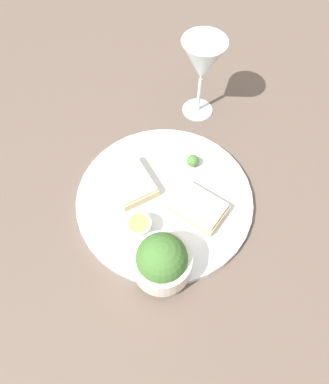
# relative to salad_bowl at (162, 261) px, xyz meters

# --- Properties ---
(ground_plane) EXTENTS (4.00, 4.00, 0.00)m
(ground_plane) POSITION_rel_salad_bowl_xyz_m (-0.11, 0.09, -0.05)
(ground_plane) COLOR brown
(dinner_plate) EXTENTS (0.34, 0.34, 0.01)m
(dinner_plate) POSITION_rel_salad_bowl_xyz_m (-0.11, 0.09, -0.04)
(dinner_plate) COLOR silver
(dinner_plate) RESTS_ON ground_plane
(salad_bowl) EXTENTS (0.10, 0.10, 0.09)m
(salad_bowl) POSITION_rel_salad_bowl_xyz_m (0.00, 0.00, 0.00)
(salad_bowl) COLOR silver
(salad_bowl) RESTS_ON dinner_plate
(sauce_ramekin) EXTENTS (0.05, 0.05, 0.03)m
(sauce_ramekin) POSITION_rel_salad_bowl_xyz_m (-0.08, 0.01, -0.02)
(sauce_ramekin) COLOR beige
(sauce_ramekin) RESTS_ON dinner_plate
(cheese_toast_near) EXTENTS (0.11, 0.09, 0.03)m
(cheese_toast_near) POSITION_rel_salad_bowl_xyz_m (-0.17, 0.05, -0.03)
(cheese_toast_near) COLOR #D1B27F
(cheese_toast_near) RESTS_ON dinner_plate
(cheese_toast_far) EXTENTS (0.12, 0.09, 0.03)m
(cheese_toast_far) POSITION_rel_salad_bowl_xyz_m (-0.05, 0.12, -0.03)
(cheese_toast_far) COLOR #D1B27F
(cheese_toast_far) RESTS_ON dinner_plate
(wine_glass) EXTENTS (0.09, 0.09, 0.18)m
(wine_glass) POSITION_rel_salad_bowl_xyz_m (-0.25, 0.30, 0.08)
(wine_glass) COLOR silver
(wine_glass) RESTS_ON ground_plane
(garnish) EXTENTS (0.02, 0.02, 0.02)m
(garnish) POSITION_rel_salad_bowl_xyz_m (-0.14, 0.18, -0.03)
(garnish) COLOR #477533
(garnish) RESTS_ON dinner_plate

